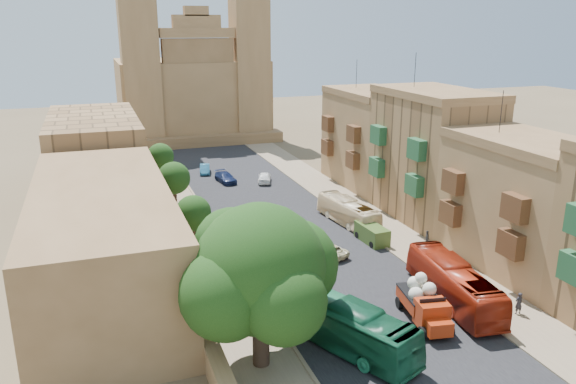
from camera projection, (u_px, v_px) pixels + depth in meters
ground at (429, 369)px, 34.29m from camera, size 260.00×260.00×0.00m
road_surface at (276, 217)px, 61.40m from camera, size 14.00×140.00×0.01m
sidewalk_east at (354, 208)px, 64.42m from camera, size 5.00×140.00×0.01m
sidewalk_west at (189, 227)px, 58.38m from camera, size 5.00×140.00×0.01m
kerb_east at (334, 210)px, 63.61m from camera, size 0.25×140.00×0.12m
kerb_west at (213, 224)px, 59.16m from camera, size 0.25×140.00×0.12m
townhouse_b at (523, 203)px, 47.68m from camera, size 9.00×14.00×14.90m
townhouse_c at (432, 154)px, 59.98m from camera, size 9.00×14.00×17.40m
townhouse_d at (371, 137)px, 72.85m from camera, size 9.00×14.00×15.90m
west_wall at (174, 259)px, 48.14m from camera, size 1.00×40.00×1.80m
west_building_low at (104, 239)px, 43.63m from camera, size 10.00×28.00×8.40m
west_building_mid at (96, 158)px, 66.90m from camera, size 10.00×22.00×10.00m
church at (193, 86)px, 102.62m from camera, size 28.00×22.50×36.30m
ficus_tree at (261, 273)px, 33.16m from camera, size 10.39×9.56×10.39m
street_tree_a at (223, 272)px, 41.15m from camera, size 2.75×2.75×4.22m
street_tree_b at (193, 213)px, 51.81m from camera, size 3.38×3.38×5.20m
street_tree_c at (174, 178)px, 62.57m from camera, size 3.66×3.66×5.63m
street_tree_d at (160, 157)px, 73.46m from camera, size 3.51×3.51×5.40m
red_truck at (424, 303)px, 39.41m from camera, size 3.15×6.05×3.38m
olive_pickup at (372, 234)px, 54.20m from camera, size 2.02×4.10×1.65m
bus_green_north at (340, 323)px, 36.48m from camera, size 7.07×11.59×3.20m
bus_red_east at (454, 283)px, 42.16m from camera, size 4.02×11.48×3.13m
bus_cream_east at (348, 212)px, 58.96m from camera, size 3.30×9.70×2.65m
car_blue_a at (275, 257)px, 49.26m from camera, size 2.30×3.76×1.20m
car_white_a at (276, 228)px, 56.33m from camera, size 1.52×4.06×1.32m
car_cream at (328, 250)px, 50.98m from camera, size 3.31×4.42×1.12m
car_dkblue at (225, 178)px, 74.75m from camera, size 2.48×4.79×1.33m
car_white_b at (264, 177)px, 74.76m from camera, size 2.90×4.42×1.40m
car_blue_b at (205, 169)px, 79.32m from camera, size 2.07×4.01×1.26m
pedestrian_a at (519, 303)px, 40.64m from camera, size 0.63×0.42×1.69m
pedestrian_c at (427, 238)px, 53.24m from camera, size 0.70×0.98×1.54m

